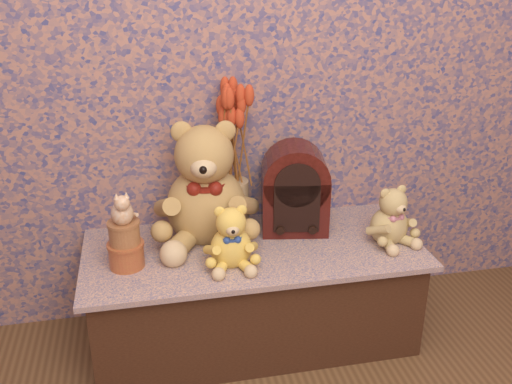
# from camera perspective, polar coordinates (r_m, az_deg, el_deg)

# --- Properties ---
(display_shelf) EXTENTS (1.24, 0.55, 0.40)m
(display_shelf) POSITION_cam_1_polar(r_m,az_deg,el_deg) (2.22, -0.27, -9.98)
(display_shelf) COLOR #3D447D
(display_shelf) RESTS_ON ground
(teddy_large) EXTENTS (0.45, 0.52, 0.49)m
(teddy_large) POSITION_cam_1_polar(r_m,az_deg,el_deg) (2.09, -5.10, 1.57)
(teddy_large) COLOR #A4813F
(teddy_large) RESTS_ON display_shelf
(teddy_medium) EXTENTS (0.20, 0.23, 0.24)m
(teddy_medium) POSITION_cam_1_polar(r_m,az_deg,el_deg) (1.95, -2.53, -4.08)
(teddy_medium) COLOR gold
(teddy_medium) RESTS_ON display_shelf
(teddy_small) EXTENTS (0.24, 0.26, 0.24)m
(teddy_small) POSITION_cam_1_polar(r_m,az_deg,el_deg) (2.16, 13.26, -1.96)
(teddy_small) COLOR tan
(teddy_small) RESTS_ON display_shelf
(cathedral_radio) EXTENTS (0.28, 0.22, 0.35)m
(cathedral_radio) POSITION_cam_1_polar(r_m,az_deg,el_deg) (2.18, 3.90, 0.41)
(cathedral_radio) COLOR #350E09
(cathedral_radio) RESTS_ON display_shelf
(ceramic_vase) EXTENTS (0.15, 0.15, 0.20)m
(ceramic_vase) POSITION_cam_1_polar(r_m,az_deg,el_deg) (2.21, -2.29, -1.30)
(ceramic_vase) COLOR tan
(ceramic_vase) RESTS_ON display_shelf
(dried_stalks) EXTENTS (0.24, 0.24, 0.43)m
(dried_stalks) POSITION_cam_1_polar(r_m,az_deg,el_deg) (2.10, -2.43, 6.60)
(dried_stalks) COLOR #C43E1F
(dried_stalks) RESTS_ON ceramic_vase
(biscuit_tin_lower) EXTENTS (0.16, 0.16, 0.09)m
(biscuit_tin_lower) POSITION_cam_1_polar(r_m,az_deg,el_deg) (2.02, -12.81, -6.16)
(biscuit_tin_lower) COLOR #BD7B37
(biscuit_tin_lower) RESTS_ON display_shelf
(biscuit_tin_upper) EXTENTS (0.12, 0.12, 0.08)m
(biscuit_tin_upper) POSITION_cam_1_polar(r_m,az_deg,el_deg) (1.98, -13.02, -4.04)
(biscuit_tin_upper) COLOR tan
(biscuit_tin_upper) RESTS_ON biscuit_tin_lower
(cat_figurine) EXTENTS (0.10, 0.11, 0.12)m
(cat_figurine) POSITION_cam_1_polar(r_m,az_deg,el_deg) (1.94, -13.28, -1.36)
(cat_figurine) COLOR silver
(cat_figurine) RESTS_ON biscuit_tin_upper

